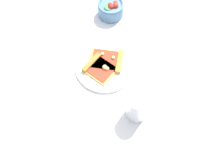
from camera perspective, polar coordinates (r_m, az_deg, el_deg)
ground_plane at (r=1.06m, az=1.04°, el=2.53°), size 2.40×2.40×0.00m
plate at (r=1.05m, az=-1.49°, el=1.77°), size 0.23×0.23×0.01m
pizza_slice_near at (r=1.03m, az=-2.85°, el=1.47°), size 0.15×0.15×0.03m
pizza_slice_far at (r=1.04m, az=-0.69°, el=3.03°), size 0.12×0.14×0.02m
salad_bowl at (r=1.19m, az=-0.26°, el=13.95°), size 0.11×0.11×0.08m
soda_glass at (r=0.91m, az=5.51°, el=-6.93°), size 0.07×0.07×0.12m
paper_napkin at (r=0.93m, az=-3.43°, el=-13.50°), size 0.19×0.18×0.00m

